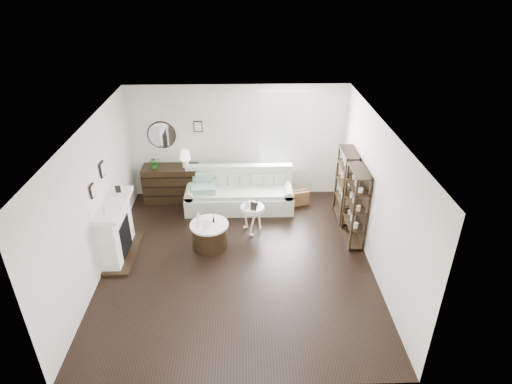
{
  "coord_description": "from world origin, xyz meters",
  "views": [
    {
      "loc": [
        0.16,
        -6.57,
        5.08
      ],
      "look_at": [
        0.37,
        0.8,
        1.07
      ],
      "focal_mm": 30.0,
      "sensor_mm": 36.0,
      "label": 1
    }
  ],
  "objects_px": {
    "pedestal_table": "(252,209)",
    "drum_table": "(210,235)",
    "dresser": "(171,183)",
    "sofa": "(239,195)"
  },
  "relations": [
    {
      "from": "drum_table",
      "to": "pedestal_table",
      "type": "xyz_separation_m",
      "value": [
        0.86,
        0.51,
        0.29
      ]
    },
    {
      "from": "pedestal_table",
      "to": "drum_table",
      "type": "bearing_deg",
      "value": -149.08
    },
    {
      "from": "sofa",
      "to": "drum_table",
      "type": "bearing_deg",
      "value": -110.34
    },
    {
      "from": "drum_table",
      "to": "dresser",
      "type": "bearing_deg",
      "value": 117.75
    },
    {
      "from": "sofa",
      "to": "drum_table",
      "type": "height_order",
      "value": "sofa"
    },
    {
      "from": "dresser",
      "to": "pedestal_table",
      "type": "relative_size",
      "value": 2.13
    },
    {
      "from": "dresser",
      "to": "drum_table",
      "type": "bearing_deg",
      "value": -62.25
    },
    {
      "from": "dresser",
      "to": "drum_table",
      "type": "xyz_separation_m",
      "value": [
        1.03,
        -1.95,
        -0.16
      ]
    },
    {
      "from": "dresser",
      "to": "pedestal_table",
      "type": "xyz_separation_m",
      "value": [
        1.89,
        -1.44,
        0.12
      ]
    },
    {
      "from": "dresser",
      "to": "drum_table",
      "type": "height_order",
      "value": "dresser"
    }
  ]
}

